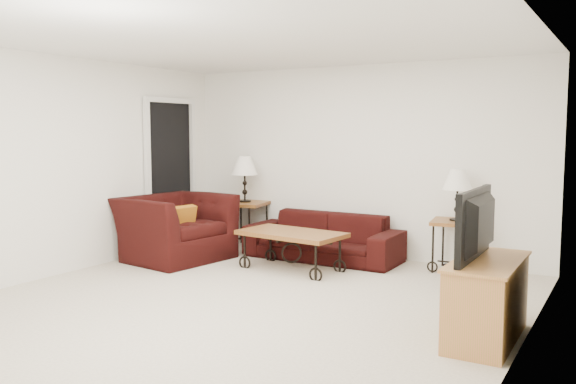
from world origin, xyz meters
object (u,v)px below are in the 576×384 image
at_px(lamp_right, 457,195).
at_px(coffee_table, 292,251).
at_px(armchair, 176,228).
at_px(backpack, 459,266).
at_px(side_table_left, 245,224).
at_px(sofa, 323,237).
at_px(tv_stand, 487,300).
at_px(side_table_right, 456,246).
at_px(lamp_left, 245,179).
at_px(television, 487,225).

xyz_separation_m(lamp_right, coffee_table, (-1.71, -0.90, -0.68)).
relative_size(armchair, backpack, 2.66).
relative_size(side_table_left, backpack, 1.35).
relative_size(sofa, tv_stand, 1.86).
bearing_deg(side_table_right, sofa, -173.81).
height_order(lamp_left, tv_stand, lamp_left).
bearing_deg(television, backpack, -158.59).
xyz_separation_m(side_table_right, tv_stand, (0.82, -2.21, 0.02)).
height_order(sofa, backpack, sofa).
height_order(coffee_table, tv_stand, tv_stand).
height_order(sofa, coffee_table, sofa).
height_order(lamp_left, backpack, lamp_left).
bearing_deg(armchair, coffee_table, -73.45).
xyz_separation_m(coffee_table, backpack, (1.93, 0.16, 0.01)).
distance_m(coffee_table, backpack, 1.94).
distance_m(armchair, tv_stand, 4.24).
bearing_deg(side_table_left, lamp_left, 0.00).
height_order(sofa, lamp_right, lamp_right).
bearing_deg(lamp_right, coffee_table, -152.07).
xyz_separation_m(sofa, backpack, (1.88, -0.56, -0.05)).
distance_m(sofa, coffee_table, 0.73).
bearing_deg(lamp_right, television, -70.10).
relative_size(coffee_table, television, 1.28).
relative_size(lamp_right, television, 0.63).
relative_size(side_table_right, lamp_right, 1.00).
relative_size(tv_stand, television, 1.12).
bearing_deg(armchair, television, -96.77).
distance_m(side_table_right, armchair, 3.48).
xyz_separation_m(lamp_left, armchair, (-0.29, -1.14, -0.56)).
height_order(sofa, armchair, armchair).
height_order(lamp_right, backpack, lamp_right).
distance_m(lamp_left, tv_stand, 4.46).
relative_size(sofa, lamp_right, 3.31).
height_order(side_table_left, tv_stand, side_table_left).
bearing_deg(side_table_right, armchair, -160.79).
xyz_separation_m(sofa, tv_stand, (2.48, -2.03, 0.03)).
bearing_deg(sofa, lamp_left, 172.30).
height_order(armchair, television, television).
bearing_deg(armchair, sofa, -51.38).
bearing_deg(lamp_left, coffee_table, -35.17).
relative_size(lamp_right, armchair, 0.48).
xyz_separation_m(lamp_left, tv_stand, (3.81, -2.21, -0.65)).
relative_size(armchair, television, 1.32).
relative_size(lamp_left, lamp_right, 1.07).
bearing_deg(side_table_left, side_table_right, -0.00).
relative_size(sofa, side_table_right, 3.31).
xyz_separation_m(side_table_left, side_table_right, (2.99, -0.00, -0.02)).
height_order(side_table_left, television, television).
height_order(television, backpack, television).
relative_size(sofa, lamp_left, 3.10).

